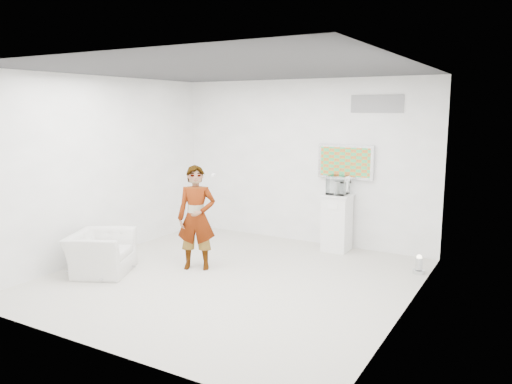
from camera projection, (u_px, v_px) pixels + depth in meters
The scene contains 10 objects.
room at pixel (229, 178), 7.07m from camera, with size 5.01×5.01×3.00m.
tv at pixel (346, 162), 8.74m from camera, with size 1.00×0.08×0.60m, color silver.
logo_decal at pixel (377, 104), 8.36m from camera, with size 0.90×0.02×0.30m, color slate.
person at pixel (196, 218), 7.69m from camera, with size 0.59×0.39×1.62m, color silver.
armchair at pixel (101, 253), 7.57m from camera, with size 0.96×0.83×0.62m, color silver.
pedestal at pixel (337, 222), 8.73m from camera, with size 0.49×0.49×1.00m, color white.
floor_uplight at pixel (419, 265), 7.55m from camera, with size 0.18×0.18×0.28m, color silver.
vitrine at pixel (338, 185), 8.62m from camera, with size 0.33×0.33×0.33m, color white.
console at pixel (338, 188), 8.63m from camera, with size 0.05×0.16×0.22m, color white.
wii_remote at pixel (213, 175), 7.71m from camera, with size 0.03×0.13×0.03m, color white.
Camera 1 is at (3.81, -5.89, 2.48)m, focal length 35.00 mm.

